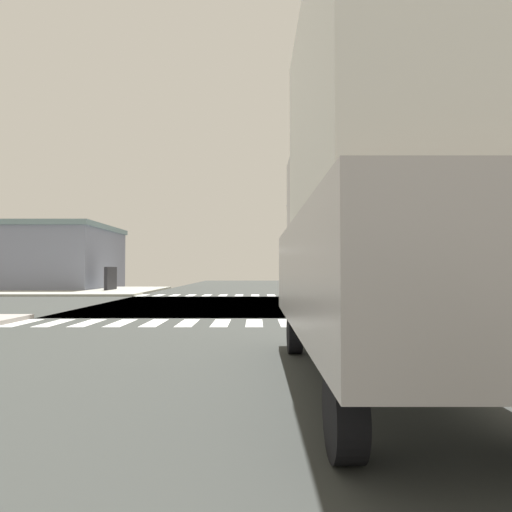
{
  "coord_description": "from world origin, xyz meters",
  "views": [
    {
      "loc": [
        0.3,
        -20.96,
        1.6
      ],
      "look_at": [
        0.31,
        2.95,
        2.32
      ],
      "focal_mm": 31.84,
      "sensor_mm": 36.0,
      "label": 1
    }
  ],
  "objects_px": {
    "traffic_signal_mast": "(344,224)",
    "bank_building": "(24,257)",
    "street_lamp": "(337,235)",
    "box_truck_crossing_1": "(382,198)",
    "pickup_farside_1": "(423,275)"
  },
  "relations": [
    {
      "from": "pickup_farside_1",
      "to": "box_truck_crossing_1",
      "type": "bearing_deg",
      "value": -21.77
    },
    {
      "from": "traffic_signal_mast",
      "to": "bank_building",
      "type": "xyz_separation_m",
      "value": [
        -24.51,
        8.2,
        -1.88
      ]
    },
    {
      "from": "pickup_farside_1",
      "to": "traffic_signal_mast",
      "type": "bearing_deg",
      "value": -140.99
    },
    {
      "from": "street_lamp",
      "to": "box_truck_crossing_1",
      "type": "height_order",
      "value": "street_lamp"
    },
    {
      "from": "bank_building",
      "to": "street_lamp",
      "type": "bearing_deg",
      "value": 10.5
    },
    {
      "from": "traffic_signal_mast",
      "to": "bank_building",
      "type": "height_order",
      "value": "traffic_signal_mast"
    },
    {
      "from": "bank_building",
      "to": "pickup_farside_1",
      "type": "relative_size",
      "value": 3.03
    },
    {
      "from": "traffic_signal_mast",
      "to": "pickup_farside_1",
      "type": "height_order",
      "value": "traffic_signal_mast"
    },
    {
      "from": "street_lamp",
      "to": "pickup_farside_1",
      "type": "height_order",
      "value": "street_lamp"
    },
    {
      "from": "box_truck_crossing_1",
      "to": "street_lamp",
      "type": "bearing_deg",
      "value": 80.72
    },
    {
      "from": "traffic_signal_mast",
      "to": "box_truck_crossing_1",
      "type": "relative_size",
      "value": 0.86
    },
    {
      "from": "street_lamp",
      "to": "pickup_farside_1",
      "type": "bearing_deg",
      "value": -85.04
    },
    {
      "from": "traffic_signal_mast",
      "to": "street_lamp",
      "type": "relative_size",
      "value": 0.78
    },
    {
      "from": "pickup_farside_1",
      "to": "box_truck_crossing_1",
      "type": "distance_m",
      "value": 19.85
    },
    {
      "from": "traffic_signal_mast",
      "to": "box_truck_crossing_1",
      "type": "distance_m",
      "value": 23.05
    }
  ]
}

